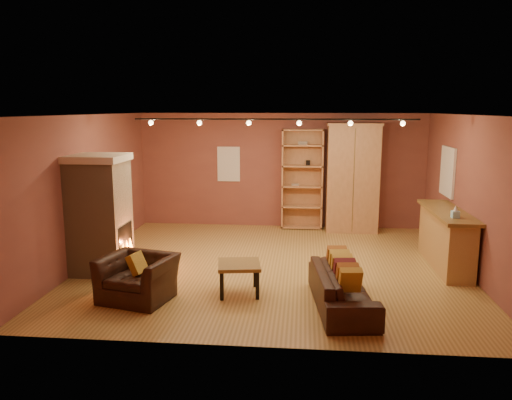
# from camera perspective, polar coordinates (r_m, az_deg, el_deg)

# --- Properties ---
(floor) EXTENTS (7.00, 7.00, 0.00)m
(floor) POSITION_cam_1_polar(r_m,az_deg,el_deg) (9.46, 1.88, -7.52)
(floor) COLOR olive
(floor) RESTS_ON ground
(ceiling) EXTENTS (7.00, 7.00, 0.00)m
(ceiling) POSITION_cam_1_polar(r_m,az_deg,el_deg) (9.00, 1.99, 9.70)
(ceiling) COLOR brown
(ceiling) RESTS_ON back_wall
(back_wall) EXTENTS (7.00, 0.02, 2.80)m
(back_wall) POSITION_cam_1_polar(r_m,az_deg,el_deg) (12.33, 2.87, 3.38)
(back_wall) COLOR brown
(back_wall) RESTS_ON floor
(left_wall) EXTENTS (0.02, 6.50, 2.80)m
(left_wall) POSITION_cam_1_polar(r_m,az_deg,el_deg) (9.97, -18.59, 1.15)
(left_wall) COLOR brown
(left_wall) RESTS_ON floor
(right_wall) EXTENTS (0.02, 6.50, 2.80)m
(right_wall) POSITION_cam_1_polar(r_m,az_deg,el_deg) (9.57, 23.34, 0.47)
(right_wall) COLOR brown
(right_wall) RESTS_ON floor
(fireplace) EXTENTS (1.01, 0.98, 2.12)m
(fireplace) POSITION_cam_1_polar(r_m,az_deg,el_deg) (9.30, -17.37, -1.54)
(fireplace) COLOR tan
(fireplace) RESTS_ON floor
(back_window) EXTENTS (0.56, 0.04, 0.86)m
(back_window) POSITION_cam_1_polar(r_m,az_deg,el_deg) (12.42, -3.14, 4.12)
(back_window) COLOR white
(back_window) RESTS_ON back_wall
(bookcase) EXTENTS (0.99, 0.39, 2.43)m
(bookcase) POSITION_cam_1_polar(r_m,az_deg,el_deg) (12.22, 5.31, 2.49)
(bookcase) COLOR tan
(bookcase) RESTS_ON floor
(armoire) EXTENTS (1.27, 0.72, 2.58)m
(armoire) POSITION_cam_1_polar(r_m,az_deg,el_deg) (12.07, 10.96, 2.53)
(armoire) COLOR tan
(armoire) RESTS_ON floor
(bar_counter) EXTENTS (0.60, 2.24, 1.07)m
(bar_counter) POSITION_cam_1_polar(r_m,az_deg,el_deg) (9.91, 20.86, -4.10)
(bar_counter) COLOR tan
(bar_counter) RESTS_ON floor
(tissue_box) EXTENTS (0.12, 0.12, 0.21)m
(tissue_box) POSITION_cam_1_polar(r_m,az_deg,el_deg) (9.17, 21.83, -1.35)
(tissue_box) COLOR #92D0EA
(tissue_box) RESTS_ON bar_counter
(right_window) EXTENTS (0.05, 0.90, 1.00)m
(right_window) POSITION_cam_1_polar(r_m,az_deg,el_deg) (10.86, 21.06, 3.05)
(right_window) COLOR white
(right_window) RESTS_ON right_wall
(loveseat) EXTENTS (0.78, 2.01, 0.80)m
(loveseat) POSITION_cam_1_polar(r_m,az_deg,el_deg) (7.56, 9.84, -9.14)
(loveseat) COLOR black
(loveseat) RESTS_ON floor
(armchair) EXTENTS (1.19, 0.92, 0.92)m
(armchair) POSITION_cam_1_polar(r_m,az_deg,el_deg) (7.95, -13.40, -7.84)
(armchair) COLOR black
(armchair) RESTS_ON floor
(coffee_table) EXTENTS (0.76, 0.76, 0.50)m
(coffee_table) POSITION_cam_1_polar(r_m,az_deg,el_deg) (7.98, -1.95, -7.73)
(coffee_table) COLOR olive
(coffee_table) RESTS_ON floor
(track_rail) EXTENTS (5.20, 0.09, 0.13)m
(track_rail) POSITION_cam_1_polar(r_m,az_deg,el_deg) (9.20, 2.06, 9.01)
(track_rail) COLOR black
(track_rail) RESTS_ON ceiling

